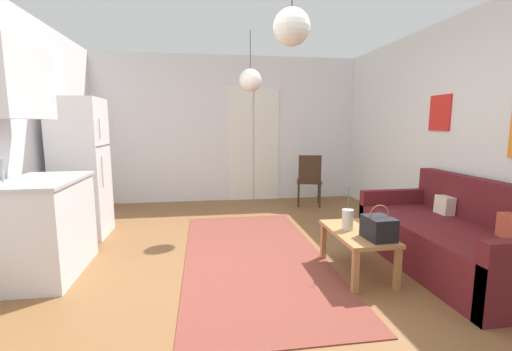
% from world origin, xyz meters
% --- Properties ---
extents(ground_plane, '(5.35, 7.24, 0.10)m').
position_xyz_m(ground_plane, '(0.00, 0.00, -0.05)').
color(ground_plane, brown).
extents(wall_back, '(4.95, 0.13, 2.64)m').
position_xyz_m(wall_back, '(0.02, 3.37, 1.31)').
color(wall_back, silver).
rests_on(wall_back, ground_plane).
extents(wall_right, '(0.12, 6.84, 2.64)m').
position_xyz_m(wall_right, '(2.42, -0.01, 1.33)').
color(wall_right, silver).
rests_on(wall_right, ground_plane).
extents(area_rug, '(1.47, 3.19, 0.01)m').
position_xyz_m(area_rug, '(0.03, 0.46, 0.01)').
color(area_rug, brown).
rests_on(area_rug, ground_plane).
extents(couch, '(0.94, 1.97, 0.88)m').
position_xyz_m(couch, '(1.96, -0.15, 0.28)').
color(couch, '#5B191E').
rests_on(couch, ground_plane).
extents(coffee_table, '(0.46, 0.86, 0.41)m').
position_xyz_m(coffee_table, '(0.95, -0.10, 0.35)').
color(coffee_table, '#A87542').
rests_on(coffee_table, ground_plane).
extents(bamboo_vase, '(0.11, 0.11, 0.42)m').
position_xyz_m(bamboo_vase, '(0.87, -0.03, 0.51)').
color(bamboo_vase, beige).
rests_on(bamboo_vase, coffee_table).
extents(handbag, '(0.23, 0.29, 0.31)m').
position_xyz_m(handbag, '(1.03, -0.34, 0.52)').
color(handbag, black).
rests_on(handbag, coffee_table).
extents(refrigerator, '(0.59, 0.65, 1.74)m').
position_xyz_m(refrigerator, '(-2.00, 1.49, 0.87)').
color(refrigerator, white).
rests_on(refrigerator, ground_plane).
extents(kitchen_counter, '(0.64, 1.04, 2.12)m').
position_xyz_m(kitchen_counter, '(-2.01, 0.33, 0.80)').
color(kitchen_counter, silver).
rests_on(kitchen_counter, ground_plane).
extents(accent_chair, '(0.51, 0.49, 0.90)m').
position_xyz_m(accent_chair, '(1.32, 2.61, 0.49)').
color(accent_chair, '#382619').
rests_on(accent_chair, ground_plane).
extents(pendant_lamp_near, '(0.26, 0.26, 0.68)m').
position_xyz_m(pendant_lamp_near, '(0.15, -0.60, 2.10)').
color(pendant_lamp_near, black).
extents(pendant_lamp_far, '(0.30, 0.30, 0.79)m').
position_xyz_m(pendant_lamp_far, '(0.16, 1.64, 2.00)').
color(pendant_lamp_far, black).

